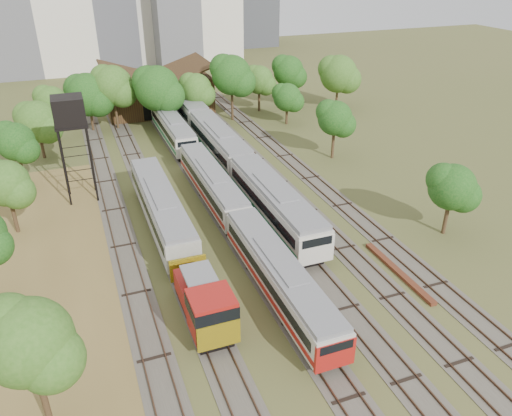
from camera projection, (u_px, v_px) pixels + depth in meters
name	position (u px, v px, depth m)	size (l,w,h in m)	color
ground	(344.00, 344.00, 33.09)	(240.00, 240.00, 0.00)	#475123
dry_grass_patch	(53.00, 333.00, 34.01)	(14.00, 60.00, 0.04)	brown
tracks	(221.00, 192.00, 53.54)	(24.60, 80.00, 0.19)	#4C473D
railcar_red_set	(240.00, 223.00, 44.01)	(2.68, 34.58, 3.31)	black
railcar_green_set	(219.00, 144.00, 60.96)	(3.15, 52.08, 3.90)	black
railcar_rear	(173.00, 129.00, 66.52)	(2.79, 16.08, 3.45)	black
shunter_locomotive	(205.00, 305.00, 33.85)	(2.90, 8.10, 3.80)	black
old_grey_coach	(161.00, 208.00, 46.15)	(2.90, 18.00, 3.58)	black
water_tower	(69.00, 114.00, 48.28)	(3.10, 3.10, 10.73)	black
rail_pile_far	(398.00, 272.00, 40.21)	(0.56, 8.89, 0.29)	brown
maintenance_shed	(157.00, 92.00, 79.39)	(16.45, 11.55, 7.58)	#362113
tree_band_left	(19.00, 198.00, 40.74)	(7.91, 56.36, 8.36)	#382616
tree_band_far	(197.00, 84.00, 72.50)	(48.03, 10.43, 9.67)	#382616
tree_band_right	(346.00, 127.00, 58.54)	(4.79, 38.60, 7.22)	#382616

